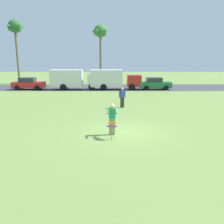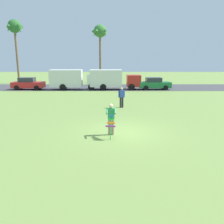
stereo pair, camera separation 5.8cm
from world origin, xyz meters
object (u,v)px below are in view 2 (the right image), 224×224
person_kite_flyer (112,118)px  person_walker_near (122,97)px  kite_held (112,124)px  parked_car_green (155,84)px  parked_car_red (29,84)px  parked_truck_red_cab (113,79)px  parked_truck_white_box (73,79)px  palm_tree_right_near (101,34)px  palm_tree_left_near (16,30)px

person_kite_flyer → person_walker_near: (0.86, 7.32, -0.02)m
kite_held → parked_car_green: 20.66m
person_kite_flyer → parked_car_red: size_ratio=0.41×
parked_truck_red_cab → person_walker_near: size_ratio=3.88×
kite_held → parked_truck_white_box: parked_truck_white_box is taller
parked_truck_red_cab → palm_tree_right_near: palm_tree_right_near is taller
kite_held → person_walker_near: size_ratio=0.68×
parked_car_red → person_walker_near: size_ratio=2.44×
person_kite_flyer → parked_car_red: person_kite_flyer is taller
person_kite_flyer → parked_truck_red_cab: parked_truck_red_cab is taller
palm_tree_left_near → palm_tree_right_near: size_ratio=1.06×
parked_car_red → palm_tree_left_near: 12.19m
parked_truck_red_cab → person_kite_flyer: bearing=-90.2°
parked_truck_white_box → parked_truck_red_cab: same height
person_kite_flyer → kite_held: (-0.02, -0.62, -0.15)m
kite_held → person_walker_near: (0.88, 7.94, 0.13)m
palm_tree_left_near → palm_tree_right_near: 13.70m
parked_truck_red_cab → palm_tree_right_near: 11.81m
kite_held → parked_truck_white_box: 20.53m
palm_tree_right_near → person_walker_near: (2.81, -21.45, -7.13)m
person_kite_flyer → parked_truck_red_cab: size_ratio=0.26×
parked_truck_white_box → kite_held: bearing=-75.3°
palm_tree_left_near → person_walker_near: bearing=-50.8°
kite_held → palm_tree_left_near: 33.05m
kite_held → palm_tree_left_near: (-15.57, 28.09, 7.81)m
palm_tree_right_near → parked_truck_red_cab: bearing=-78.1°
person_kite_flyer → palm_tree_left_near: size_ratio=0.17×
kite_held → person_walker_near: bearing=83.7°
person_kite_flyer → palm_tree_right_near: bearing=93.9°
person_kite_flyer → parked_car_red: 22.25m
parked_car_green → palm_tree_right_near: size_ratio=0.45×
parked_car_red → palm_tree_right_near: (9.24, 9.55, 7.29)m
person_kite_flyer → palm_tree_left_near: (-15.58, 27.47, 7.66)m
parked_car_red → palm_tree_right_near: size_ratio=0.44×
person_kite_flyer → kite_held: person_kite_flyer is taller
kite_held → palm_tree_left_near: bearing=119.0°
person_kite_flyer → parked_truck_white_box: parked_truck_white_box is taller
parked_truck_white_box → palm_tree_left_near: (-10.36, 8.24, 7.20)m
kite_held → parked_car_red: bearing=119.4°
palm_tree_right_near → person_walker_near: size_ratio=5.53×
palm_tree_right_near → person_walker_near: palm_tree_right_near is taller
person_walker_near → kite_held: bearing=-96.3°
person_walker_near → parked_car_green: bearing=67.8°
person_walker_near → parked_car_red: bearing=135.4°
parked_car_green → person_kite_flyer: bearing=-106.6°
parked_car_red → person_walker_near: bearing=-44.6°
person_kite_flyer → parked_truck_white_box: size_ratio=0.26×
parked_truck_red_cab → parked_car_green: size_ratio=1.58×
person_kite_flyer → parked_truck_white_box: bearing=105.2°
parked_car_green → palm_tree_left_near: bearing=158.8°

